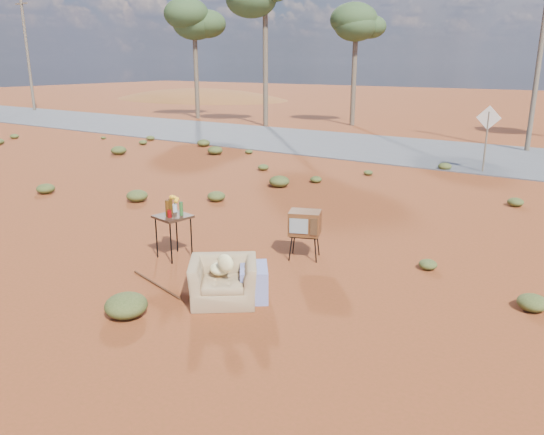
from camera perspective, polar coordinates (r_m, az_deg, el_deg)
The scene contains 13 objects.
ground at distance 8.93m, azimuth -5.72°, elevation -7.05°, with size 140.00×140.00×0.00m, color maroon.
highway at distance 22.22m, azimuth 19.62°, elevation 6.36°, with size 140.00×7.00×0.04m, color #565659.
dirt_mound at distance 53.66m, azimuth -7.74°, elevation 12.51°, with size 26.00×18.00×2.00m, color brown.
armchair at distance 8.17m, azimuth -4.64°, elevation -6.21°, with size 1.29×1.31×0.88m.
tv_unit at distance 9.79m, azimuth 3.55°, elevation -0.65°, with size 0.69×0.62×0.91m.
side_table at distance 9.97m, azimuth -10.60°, elevation 0.44°, with size 0.67×0.67×1.15m.
rusty_bar at distance 9.01m, azimuth -12.35°, elevation -7.03°, with size 0.04×0.04×1.47m, color #4A2513.
road_sign at distance 18.79m, azimuth 22.18°, elevation 9.00°, with size 0.78×0.06×2.19m.
eucalyptus_far_left at distance 35.18m, azimuth -8.38°, elevation 20.18°, with size 3.20×3.20×7.10m.
eucalyptus_near_left at distance 31.30m, azimuth 9.03°, elevation 19.74°, with size 3.20×3.20×6.60m.
utility_pole_west at distance 44.21m, azimuth -24.82°, elevation 15.78°, with size 1.40×0.20×8.00m.
utility_pole_center at distance 24.03m, azimuth 26.97°, elevation 16.18°, with size 1.40×0.20×8.00m.
scrub_patch at distance 12.77m, azimuth 3.90°, elevation 0.92°, with size 17.49×8.07×0.33m.
Camera 1 is at (5.25, -6.30, 3.55)m, focal length 35.00 mm.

